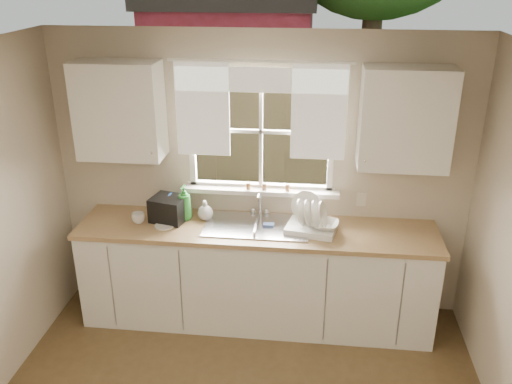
# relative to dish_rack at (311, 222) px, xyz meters

# --- Properties ---
(room_walls) EXTENTS (3.62, 4.02, 2.50)m
(room_walls) POSITION_rel_dish_rack_xyz_m (-0.46, -1.75, 0.25)
(room_walls) COLOR beige
(room_walls) RESTS_ON ground
(ceiling) EXTENTS (3.60, 4.00, 0.02)m
(ceiling) POSITION_rel_dish_rack_xyz_m (-0.46, -1.68, 1.51)
(ceiling) COLOR silver
(ceiling) RESTS_ON room_walls
(window) EXTENTS (1.38, 0.16, 1.06)m
(window) POSITION_rel_dish_rack_xyz_m (-0.46, 0.32, 0.50)
(window) COLOR white
(window) RESTS_ON room_walls
(curtains) EXTENTS (1.50, 0.03, 0.81)m
(curtains) POSITION_rel_dish_rack_xyz_m (-0.46, 0.27, 0.95)
(curtains) COLOR white
(curtains) RESTS_ON room_walls
(base_cabinets) EXTENTS (3.00, 0.62, 0.87)m
(base_cabinets) POSITION_rel_dish_rack_xyz_m (-0.46, -0.00, -0.55)
(base_cabinets) COLOR white
(base_cabinets) RESTS_ON ground
(countertop) EXTENTS (3.04, 0.65, 0.04)m
(countertop) POSITION_rel_dish_rack_xyz_m (-0.46, -0.00, -0.10)
(countertop) COLOR #A07E50
(countertop) RESTS_ON base_cabinets
(upper_cabinet_left) EXTENTS (0.70, 0.33, 0.80)m
(upper_cabinet_left) POSITION_rel_dish_rack_xyz_m (-1.61, 0.14, 0.86)
(upper_cabinet_left) COLOR white
(upper_cabinet_left) RESTS_ON room_walls
(upper_cabinet_right) EXTENTS (0.70, 0.33, 0.80)m
(upper_cabinet_right) POSITION_rel_dish_rack_xyz_m (0.69, 0.14, 0.86)
(upper_cabinet_right) COLOR white
(upper_cabinet_right) RESTS_ON room_walls
(wall_outlet) EXTENTS (0.08, 0.01, 0.12)m
(wall_outlet) POSITION_rel_dish_rack_xyz_m (0.42, 0.30, 0.09)
(wall_outlet) COLOR beige
(wall_outlet) RESTS_ON room_walls
(sill_jars) EXTENTS (0.38, 0.04, 0.06)m
(sill_jars) POSITION_rel_dish_rack_xyz_m (-0.40, 0.26, 0.19)
(sill_jars) COLOR brown
(sill_jars) RESTS_ON window
(sink) EXTENTS (0.88, 0.52, 0.40)m
(sink) POSITION_rel_dish_rack_xyz_m (-0.46, 0.03, -0.15)
(sink) COLOR #B7B7BC
(sink) RESTS_ON countertop
(dish_rack) EXTENTS (0.45, 0.37, 0.30)m
(dish_rack) POSITION_rel_dish_rack_xyz_m (0.00, 0.00, 0.00)
(dish_rack) COLOR white
(dish_rack) RESTS_ON countertop
(bowl) EXTENTS (0.26, 0.26, 0.06)m
(bowl) POSITION_rel_dish_rack_xyz_m (0.11, -0.05, 0.00)
(bowl) COLOR silver
(bowl) RESTS_ON dish_rack
(soap_bottle_a) EXTENTS (0.14, 0.14, 0.31)m
(soap_bottle_a) POSITION_rel_dish_rack_xyz_m (-1.09, 0.10, 0.08)
(soap_bottle_a) COLOR #2D8B34
(soap_bottle_a) RESTS_ON countertop
(soap_bottle_b) EXTENTS (0.11, 0.11, 0.22)m
(soap_bottle_b) POSITION_rel_dish_rack_xyz_m (-1.22, 0.15, 0.03)
(soap_bottle_b) COLOR #2D55A9
(soap_bottle_b) RESTS_ON countertop
(soap_bottle_c) EXTENTS (0.16, 0.16, 0.17)m
(soap_bottle_c) POSITION_rel_dish_rack_xyz_m (-0.92, 0.12, 0.01)
(soap_bottle_c) COLOR beige
(soap_bottle_c) RESTS_ON countertop
(saucer) EXTENTS (0.17, 0.17, 0.01)m
(saucer) POSITION_rel_dish_rack_xyz_m (-1.23, -0.07, -0.07)
(saucer) COLOR silver
(saucer) RESTS_ON countertop
(cup) EXTENTS (0.13, 0.13, 0.09)m
(cup) POSITION_rel_dish_rack_xyz_m (-1.47, -0.03, -0.03)
(cup) COLOR silver
(cup) RESTS_ON countertop
(black_appliance) EXTENTS (0.34, 0.31, 0.21)m
(black_appliance) POSITION_rel_dish_rack_xyz_m (-1.22, 0.07, 0.03)
(black_appliance) COLOR black
(black_appliance) RESTS_ON countertop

